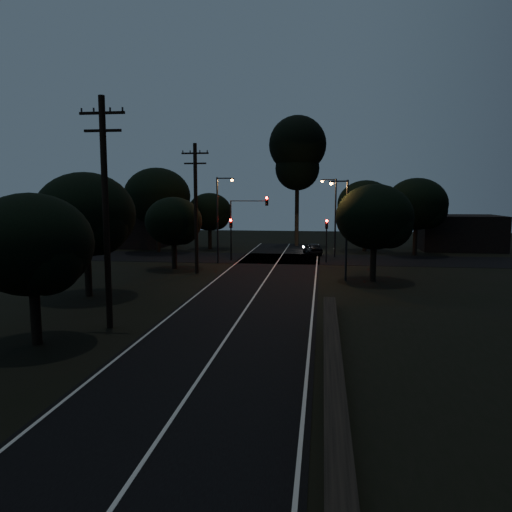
# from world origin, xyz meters

# --- Properties ---
(road_surface) EXTENTS (60.00, 70.00, 0.03)m
(road_surface) POSITION_xyz_m (0.00, 31.12, 0.01)
(road_surface) COLOR black
(road_surface) RESTS_ON ground
(retaining_wall) EXTENTS (6.93, 26.00, 1.60)m
(retaining_wall) POSITION_xyz_m (7.74, 3.00, 0.62)
(retaining_wall) COLOR black
(retaining_wall) RESTS_ON ground
(utility_pole_mid) EXTENTS (2.20, 0.30, 11.00)m
(utility_pole_mid) POSITION_xyz_m (-6.00, 15.00, 5.74)
(utility_pole_mid) COLOR black
(utility_pole_mid) RESTS_ON ground
(utility_pole_far) EXTENTS (2.20, 0.30, 10.50)m
(utility_pole_far) POSITION_xyz_m (-6.00, 32.00, 5.48)
(utility_pole_far) COLOR black
(utility_pole_far) RESTS_ON ground
(tree_left_b) EXTENTS (5.14, 5.14, 6.54)m
(tree_left_b) POSITION_xyz_m (-7.82, 11.90, 4.24)
(tree_left_b) COLOR black
(tree_left_b) RESTS_ON ground
(tree_left_c) EXTENTS (6.20, 6.20, 7.83)m
(tree_left_c) POSITION_xyz_m (-10.28, 21.87, 5.06)
(tree_left_c) COLOR black
(tree_left_c) RESTS_ON ground
(tree_left_d) EXTENTS (4.90, 4.90, 6.22)m
(tree_left_d) POSITION_xyz_m (-8.33, 33.90, 4.03)
(tree_left_d) COLOR black
(tree_left_d) RESTS_ON ground
(tree_far_nw) EXTENTS (5.20, 5.20, 6.59)m
(tree_far_nw) POSITION_xyz_m (-8.82, 49.89, 4.26)
(tree_far_nw) COLOR black
(tree_far_nw) RESTS_ON ground
(tree_far_w) EXTENTS (7.33, 7.33, 9.35)m
(tree_far_w) POSITION_xyz_m (-13.74, 45.85, 6.07)
(tree_far_w) COLOR black
(tree_far_w) RESTS_ON ground
(tree_far_ne) EXTENTS (6.33, 6.33, 8.00)m
(tree_far_ne) POSITION_xyz_m (9.22, 49.87, 5.18)
(tree_far_ne) COLOR black
(tree_far_ne) RESTS_ON ground
(tree_far_e) EXTENTS (6.42, 6.42, 8.15)m
(tree_far_e) POSITION_xyz_m (14.23, 46.87, 5.28)
(tree_far_e) COLOR black
(tree_far_e) RESTS_ON ground
(tree_right_a) EXTENTS (5.67, 5.67, 7.21)m
(tree_right_a) POSITION_xyz_m (8.20, 29.89, 4.67)
(tree_right_a) COLOR black
(tree_right_a) RESTS_ON ground
(tall_pine) EXTENTS (7.05, 7.05, 16.01)m
(tall_pine) POSITION_xyz_m (1.00, 55.00, 11.55)
(tall_pine) COLOR black
(tall_pine) RESTS_ON ground
(building_left) EXTENTS (10.00, 8.00, 4.40)m
(building_left) POSITION_xyz_m (-20.00, 52.00, 2.20)
(building_left) COLOR black
(building_left) RESTS_ON ground
(building_right) EXTENTS (9.00, 7.00, 4.00)m
(building_right) POSITION_xyz_m (20.00, 53.00, 2.00)
(building_right) COLOR black
(building_right) RESTS_ON ground
(signal_left) EXTENTS (0.28, 0.35, 4.10)m
(signal_left) POSITION_xyz_m (-4.60, 39.99, 2.84)
(signal_left) COLOR black
(signal_left) RESTS_ON ground
(signal_right) EXTENTS (0.28, 0.35, 4.10)m
(signal_right) POSITION_xyz_m (4.60, 39.99, 2.84)
(signal_right) COLOR black
(signal_right) RESTS_ON ground
(signal_mast) EXTENTS (3.70, 0.35, 6.25)m
(signal_mast) POSITION_xyz_m (-2.91, 39.99, 4.34)
(signal_mast) COLOR black
(signal_mast) RESTS_ON ground
(streetlight_a) EXTENTS (1.66, 0.26, 8.00)m
(streetlight_a) POSITION_xyz_m (-5.31, 38.00, 4.64)
(streetlight_a) COLOR black
(streetlight_a) RESTS_ON ground
(streetlight_b) EXTENTS (1.66, 0.26, 8.00)m
(streetlight_b) POSITION_xyz_m (5.31, 44.00, 4.64)
(streetlight_b) COLOR black
(streetlight_b) RESTS_ON ground
(streetlight_c) EXTENTS (1.46, 0.26, 7.50)m
(streetlight_c) POSITION_xyz_m (5.83, 30.00, 4.35)
(streetlight_c) COLOR black
(streetlight_c) RESTS_ON ground
(car) EXTENTS (2.40, 3.93, 1.25)m
(car) POSITION_xyz_m (3.20, 46.00, 0.62)
(car) COLOR black
(car) RESTS_ON ground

